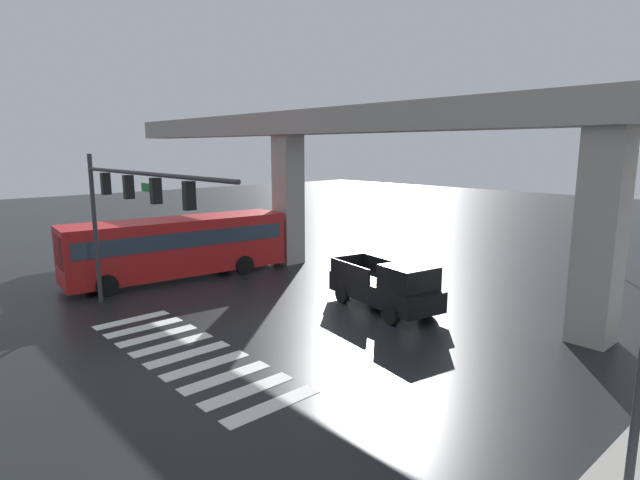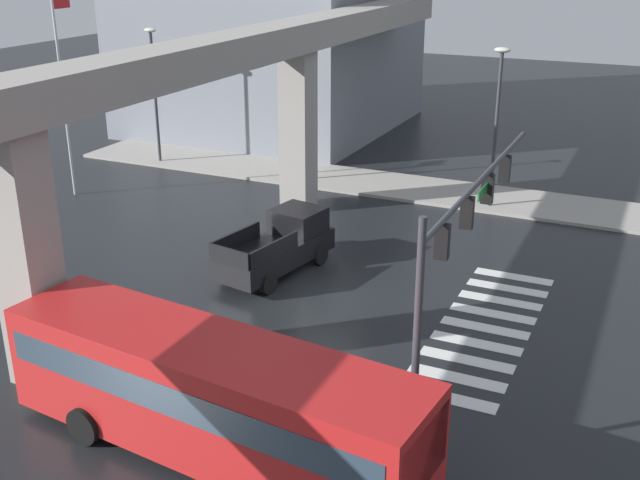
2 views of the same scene
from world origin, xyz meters
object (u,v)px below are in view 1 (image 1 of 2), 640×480
(traffic_signal_mast, at_px, (128,198))
(city_bus, at_px, (178,244))
(pickup_truck, at_px, (389,287))
(flagpole, at_px, (628,167))

(traffic_signal_mast, bearing_deg, city_bus, 139.80)
(pickup_truck, bearing_deg, traffic_signal_mast, -123.03)
(city_bus, height_order, traffic_signal_mast, traffic_signal_mast)
(traffic_signal_mast, xyz_separation_m, flagpole, (9.33, 21.36, 0.85))
(city_bus, bearing_deg, flagpole, 49.38)
(traffic_signal_mast, bearing_deg, flagpole, 66.41)
(pickup_truck, xyz_separation_m, city_bus, (-10.49, -3.70, 0.73))
(pickup_truck, distance_m, flagpole, 14.58)
(city_bus, bearing_deg, traffic_signal_mast, -40.20)
(city_bus, xyz_separation_m, flagpole, (14.54, 16.96, 3.79))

